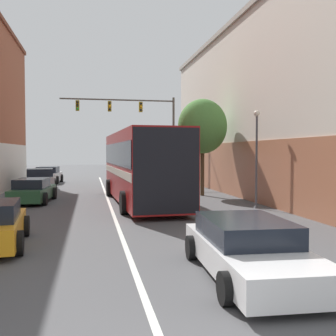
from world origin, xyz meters
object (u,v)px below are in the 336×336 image
object	(u,v)px
parked_car_left_near	(33,191)
traffic_signal_gantry	(138,119)
hatchback_foreground	(248,249)
parked_car_left_mid	(40,179)
parked_car_left_distant	(48,175)
bus	(141,164)
street_tree_near	(202,127)
street_lamp	(257,156)

from	to	relation	value
parked_car_left_near	traffic_signal_gantry	size ratio (longest dim) A/B	0.49
hatchback_foreground	parked_car_left_mid	xyz separation A→B (m)	(-6.81, 21.56, 0.12)
parked_car_left_near	parked_car_left_distant	distance (m)	13.14
bus	parked_car_left_near	bearing A→B (deg)	74.39
hatchback_foreground	street_tree_near	size ratio (longest dim) A/B	0.82
parked_car_left_mid	traffic_signal_gantry	distance (m)	8.77
street_lamp	street_tree_near	world-z (taller)	street_tree_near
parked_car_left_near	street_lamp	bearing A→B (deg)	-106.94
street_lamp	traffic_signal_gantry	bearing A→B (deg)	105.39
parked_car_left_mid	street_lamp	bearing A→B (deg)	-143.99
parked_car_left_near	street_tree_near	xyz separation A→B (m)	(9.57, 1.47, 3.54)
parked_car_left_distant	street_tree_near	world-z (taller)	street_tree_near
parked_car_left_near	hatchback_foreground	bearing A→B (deg)	-150.52
parked_car_left_near	street_tree_near	bearing A→B (deg)	-76.45
hatchback_foreground	traffic_signal_gantry	distance (m)	23.90
traffic_signal_gantry	street_lamp	bearing A→B (deg)	-74.61
street_tree_near	street_lamp	bearing A→B (deg)	-80.35
hatchback_foreground	street_tree_near	world-z (taller)	street_tree_near
traffic_signal_gantry	street_tree_near	world-z (taller)	traffic_signal_gantry
hatchback_foreground	traffic_signal_gantry	world-z (taller)	traffic_signal_gantry
bus	parked_car_left_near	size ratio (longest dim) A/B	2.64
hatchback_foreground	traffic_signal_gantry	xyz separation A→B (m)	(0.44, 23.43, 4.68)
parked_car_left_near	traffic_signal_gantry	bearing A→B (deg)	-29.17
hatchback_foreground	parked_car_left_distant	size ratio (longest dim) A/B	1.15
parked_car_left_distant	street_lamp	bearing A→B (deg)	-143.26
traffic_signal_gantry	parked_car_left_mid	bearing A→B (deg)	-165.54
parked_car_left_near	traffic_signal_gantry	xyz separation A→B (m)	(6.66, 9.88, 4.64)
bus	hatchback_foreground	world-z (taller)	bus
parked_car_left_near	parked_car_left_distant	bearing A→B (deg)	7.18
parked_car_left_mid	traffic_signal_gantry	bearing A→B (deg)	-81.86
parked_car_left_near	parked_car_left_mid	distance (m)	8.03
parked_car_left_distant	street_lamp	size ratio (longest dim) A/B	0.91
bus	street_lamp	xyz separation A→B (m)	(5.04, -2.91, 0.42)
parked_car_left_mid	street_tree_near	bearing A→B (deg)	-129.08
hatchback_foreground	parked_car_left_near	size ratio (longest dim) A/B	1.08
bus	parked_car_left_near	xyz separation A→B (m)	(-5.50, 1.30, -1.41)
parked_car_left_distant	traffic_signal_gantry	xyz separation A→B (m)	(7.20, -3.25, 4.58)
bus	hatchback_foreground	bearing A→B (deg)	-178.97
bus	parked_car_left_mid	bearing A→B (deg)	30.86
bus	street_lamp	distance (m)	5.84
parked_car_left_mid	parked_car_left_distant	xyz separation A→B (m)	(0.05, 5.12, -0.02)
traffic_signal_gantry	street_tree_near	size ratio (longest dim) A/B	1.55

